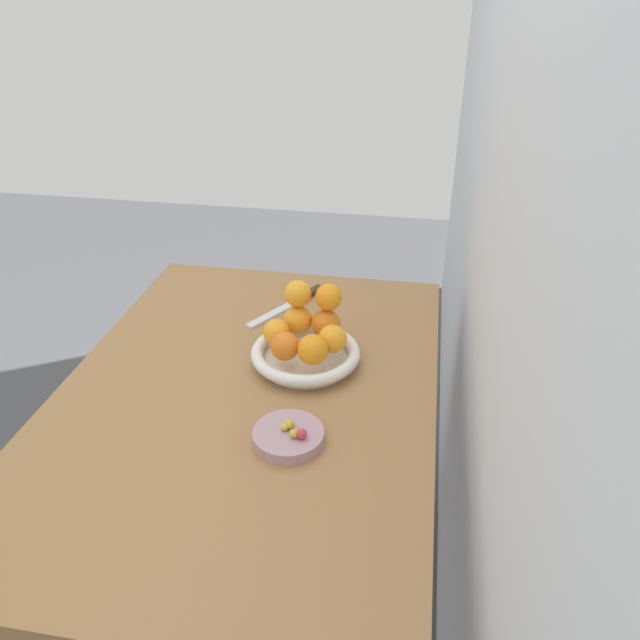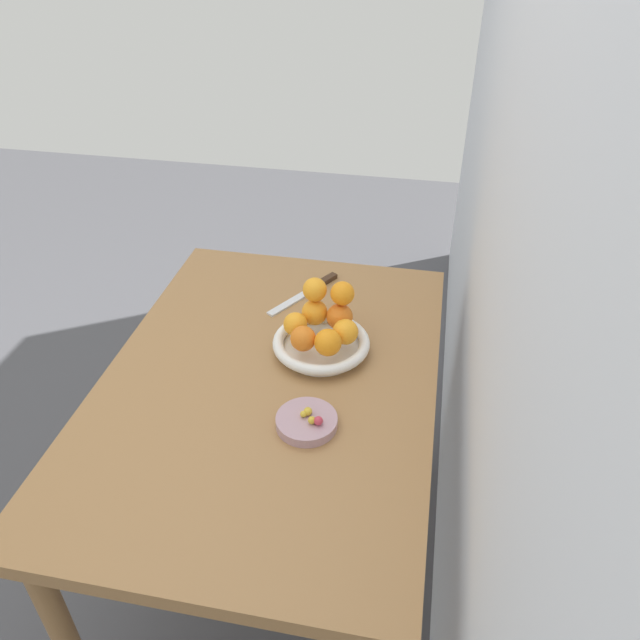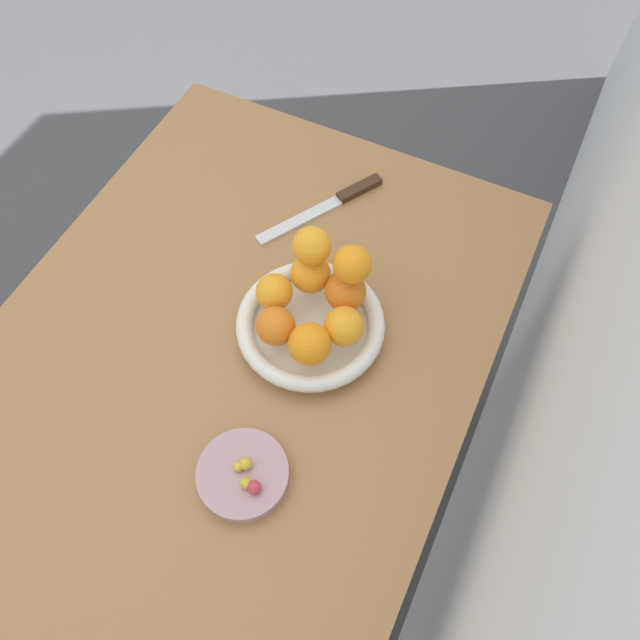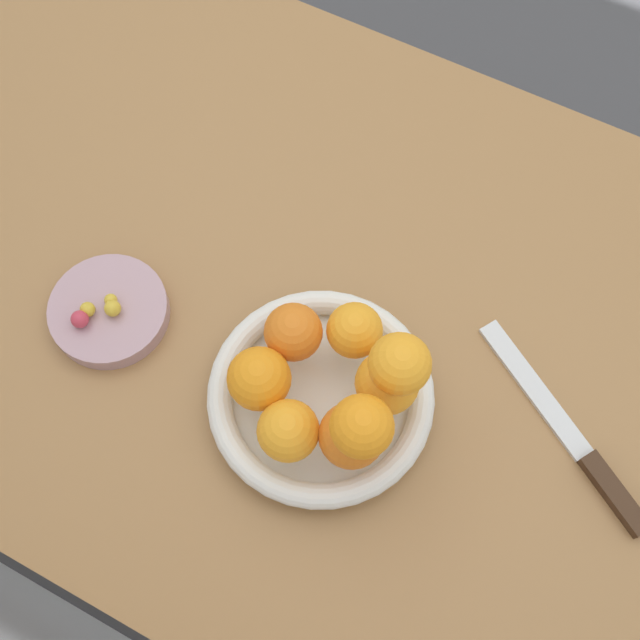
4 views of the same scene
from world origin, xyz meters
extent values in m
plane|color=#4C4C51|center=(0.00, 0.00, 0.00)|extent=(6.00, 6.00, 0.00)
cube|color=silver|center=(0.00, 0.47, 1.25)|extent=(4.00, 0.05, 2.50)
cube|color=#9E7042|center=(0.00, 0.00, 0.72)|extent=(1.10, 0.76, 0.04)
cylinder|color=#9E7042|center=(-0.49, -0.32, 0.35)|extent=(0.05, 0.05, 0.70)
cylinder|color=#9E7042|center=(-0.49, 0.32, 0.35)|extent=(0.05, 0.05, 0.70)
cylinder|color=white|center=(-0.12, 0.10, 0.75)|extent=(0.19, 0.19, 0.01)
torus|color=white|center=(-0.12, 0.10, 0.77)|extent=(0.23, 0.23, 0.03)
cylinder|color=#B28C99|center=(0.13, 0.12, 0.75)|extent=(0.13, 0.13, 0.02)
sphere|color=orange|center=(-0.12, 0.04, 0.81)|extent=(0.06, 0.06, 0.06)
sphere|color=orange|center=(-0.07, 0.07, 0.81)|extent=(0.06, 0.06, 0.06)
sphere|color=orange|center=(-0.07, 0.13, 0.81)|extent=(0.06, 0.06, 0.06)
sphere|color=orange|center=(-0.12, 0.16, 0.81)|extent=(0.06, 0.06, 0.06)
sphere|color=orange|center=(-0.17, 0.13, 0.81)|extent=(0.06, 0.06, 0.06)
sphere|color=orange|center=(-0.18, 0.07, 0.81)|extent=(0.06, 0.06, 0.06)
sphere|color=orange|center=(-0.19, 0.07, 0.87)|extent=(0.06, 0.06, 0.06)
sphere|color=orange|center=(-0.18, 0.14, 0.87)|extent=(0.06, 0.06, 0.06)
sphere|color=gold|center=(0.14, 0.13, 0.77)|extent=(0.02, 0.02, 0.02)
sphere|color=gold|center=(0.13, 0.11, 0.77)|extent=(0.01, 0.01, 0.01)
sphere|color=#C6384C|center=(0.14, 0.14, 0.77)|extent=(0.02, 0.02, 0.02)
sphere|color=gold|center=(0.12, 0.12, 0.77)|extent=(0.02, 0.02, 0.02)
cube|color=#3F2819|center=(-0.43, 0.05, 0.75)|extent=(0.09, 0.06, 0.01)
cube|color=silver|center=(-0.31, -0.02, 0.74)|extent=(0.16, 0.11, 0.01)
camera|label=1|loc=(0.97, 0.32, 1.50)|focal=35.00mm
camera|label=2|loc=(1.04, 0.32, 1.68)|focal=35.00mm
camera|label=3|loc=(0.31, 0.32, 1.61)|focal=35.00mm
camera|label=4|loc=(-0.24, 0.32, 1.55)|focal=45.00mm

